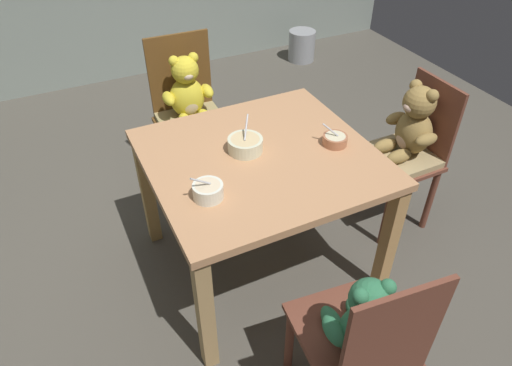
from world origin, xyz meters
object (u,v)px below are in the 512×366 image
(porridge_bowl_white_near_left, at_px, (208,191))
(porridge_bowl_terracotta_near_right, at_px, (335,140))
(dining_table, at_px, (261,173))
(porridge_bowl_cream_center, at_px, (245,144))
(teddy_chair_near_right, at_px, (409,138))
(teddy_chair_near_front, at_px, (362,331))
(teddy_chair_far_center, at_px, (189,104))
(metal_pail, at_px, (302,46))

(porridge_bowl_white_near_left, bearing_deg, porridge_bowl_terracotta_near_right, 8.50)
(dining_table, relative_size, porridge_bowl_cream_center, 6.28)
(teddy_chair_near_right, xyz_separation_m, teddy_chair_near_front, (-0.90, -0.83, -0.03))
(teddy_chair_near_right, distance_m, teddy_chair_far_center, 1.26)
(teddy_chair_far_center, bearing_deg, teddy_chair_near_right, 48.96)
(dining_table, distance_m, metal_pail, 2.66)
(teddy_chair_near_right, relative_size, teddy_chair_near_front, 0.96)
(teddy_chair_far_center, xyz_separation_m, porridge_bowl_white_near_left, (-0.26, -1.01, 0.18))
(teddy_chair_near_front, xyz_separation_m, metal_pail, (1.54, 3.00, -0.38))
(teddy_chair_near_right, xyz_separation_m, porridge_bowl_white_near_left, (-1.18, -0.15, 0.18))
(teddy_chair_near_front, relative_size, metal_pail, 3.15)
(porridge_bowl_terracotta_near_right, bearing_deg, teddy_chair_far_center, 113.87)
(dining_table, distance_m, teddy_chair_near_front, 0.85)
(dining_table, bearing_deg, metal_pail, 55.08)
(porridge_bowl_cream_center, relative_size, porridge_bowl_white_near_left, 1.20)
(porridge_bowl_cream_center, bearing_deg, teddy_chair_near_right, -4.89)
(dining_table, height_order, metal_pail, dining_table)
(teddy_chair_far_center, height_order, metal_pail, teddy_chair_far_center)
(teddy_chair_near_front, xyz_separation_m, porridge_bowl_terracotta_near_right, (0.38, 0.78, 0.20))
(teddy_chair_near_right, height_order, teddy_chair_far_center, teddy_chair_far_center)
(porridge_bowl_terracotta_near_right, height_order, porridge_bowl_cream_center, porridge_bowl_cream_center)
(teddy_chair_near_front, xyz_separation_m, teddy_chair_far_center, (-0.02, 1.69, 0.03))
(teddy_chair_far_center, bearing_deg, porridge_bowl_white_near_left, -12.52)
(porridge_bowl_cream_center, bearing_deg, porridge_bowl_terracotta_near_right, -18.48)
(porridge_bowl_white_near_left, bearing_deg, metal_pail, 51.92)
(dining_table, height_order, porridge_bowl_cream_center, porridge_bowl_cream_center)
(dining_table, height_order, teddy_chair_near_front, teddy_chair_near_front)
(teddy_chair_near_right, distance_m, metal_pail, 2.30)
(dining_table, relative_size, teddy_chair_near_front, 1.11)
(teddy_chair_near_right, bearing_deg, dining_table, -1.39)
(porridge_bowl_cream_center, distance_m, metal_pail, 2.67)
(teddy_chair_near_right, height_order, metal_pail, teddy_chair_near_right)
(teddy_chair_near_right, bearing_deg, porridge_bowl_white_near_left, 7.03)
(porridge_bowl_terracotta_near_right, distance_m, metal_pail, 2.57)
(teddy_chair_near_right, bearing_deg, metal_pail, -106.69)
(porridge_bowl_terracotta_near_right, relative_size, metal_pail, 0.40)
(teddy_chair_near_front, xyz_separation_m, porridge_bowl_cream_center, (-0.01, 0.91, 0.21))
(porridge_bowl_cream_center, bearing_deg, porridge_bowl_white_near_left, -139.40)
(metal_pail, bearing_deg, porridge_bowl_terracotta_near_right, -117.55)
(teddy_chair_far_center, relative_size, metal_pail, 3.25)
(dining_table, bearing_deg, teddy_chair_far_center, 93.97)
(dining_table, height_order, porridge_bowl_terracotta_near_right, porridge_bowl_terracotta_near_right)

